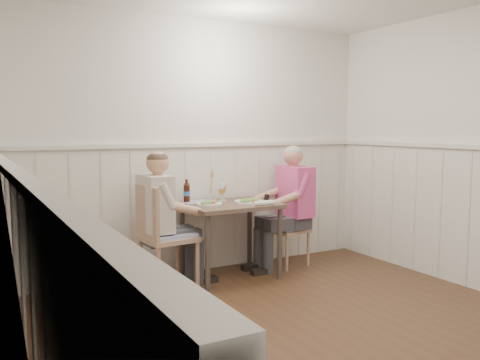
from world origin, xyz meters
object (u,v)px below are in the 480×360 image
(diner_cream, at_px, (160,230))
(chair_right, at_px, (290,225))
(grass_vase, at_px, (210,186))
(man_in_pink, at_px, (291,215))
(chair_left, at_px, (162,233))
(beer_bottle, at_px, (187,192))
(dining_table, at_px, (230,213))

(diner_cream, bearing_deg, chair_right, 3.01)
(diner_cream, distance_m, grass_vase, 0.77)
(man_in_pink, height_order, grass_vase, man_in_pink)
(chair_left, distance_m, man_in_pink, 1.48)
(chair_right, relative_size, chair_left, 0.82)
(beer_bottle, bearing_deg, chair_left, -141.67)
(chair_left, xyz_separation_m, beer_bottle, (0.37, 0.29, 0.32))
(diner_cream, xyz_separation_m, grass_vase, (0.64, 0.25, 0.35))
(chair_left, bearing_deg, grass_vase, 24.69)
(chair_left, height_order, grass_vase, grass_vase)
(dining_table, bearing_deg, man_in_pink, 1.91)
(chair_left, distance_m, diner_cream, 0.04)
(chair_right, xyz_separation_m, chair_left, (-1.51, -0.12, 0.09))
(dining_table, relative_size, diner_cream, 0.68)
(diner_cream, bearing_deg, man_in_pink, 0.63)
(chair_right, bearing_deg, beer_bottle, 171.39)
(chair_right, bearing_deg, grass_vase, 169.00)
(chair_right, height_order, chair_left, chair_left)
(beer_bottle, bearing_deg, man_in_pink, -12.03)
(chair_right, height_order, beer_bottle, beer_bottle)
(man_in_pink, distance_m, diner_cream, 1.49)
(diner_cream, relative_size, beer_bottle, 5.64)
(man_in_pink, height_order, diner_cream, man_in_pink)
(man_in_pink, xyz_separation_m, beer_bottle, (-1.11, 0.24, 0.29))
(diner_cream, distance_m, beer_bottle, 0.55)
(beer_bottle, bearing_deg, chair_right, -8.61)
(beer_bottle, bearing_deg, grass_vase, -0.39)
(dining_table, xyz_separation_m, diner_cream, (-0.74, 0.01, -0.10))
(diner_cream, height_order, beer_bottle, diner_cream)
(dining_table, bearing_deg, chair_right, 6.44)
(chair_left, height_order, man_in_pink, man_in_pink)
(man_in_pink, bearing_deg, grass_vase, 164.54)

